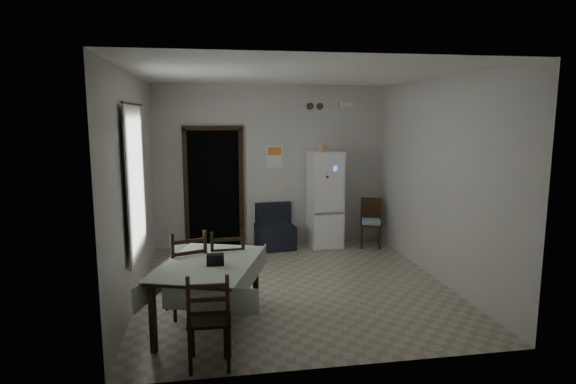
# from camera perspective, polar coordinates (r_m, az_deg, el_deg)

# --- Properties ---
(ground) EXTENTS (4.50, 4.50, 0.00)m
(ground) POSITION_cam_1_polar(r_m,az_deg,el_deg) (6.89, 0.71, -10.98)
(ground) COLOR #A39A85
(ground) RESTS_ON ground
(ceiling) EXTENTS (4.20, 4.50, 0.02)m
(ceiling) POSITION_cam_1_polar(r_m,az_deg,el_deg) (6.49, 0.77, 13.82)
(ceiling) COLOR white
(ceiling) RESTS_ON ground
(wall_back) EXTENTS (4.20, 0.02, 2.90)m
(wall_back) POSITION_cam_1_polar(r_m,az_deg,el_deg) (8.74, -1.94, 3.10)
(wall_back) COLOR beige
(wall_back) RESTS_ON ground
(wall_front) EXTENTS (4.20, 0.02, 2.90)m
(wall_front) POSITION_cam_1_polar(r_m,az_deg,el_deg) (4.37, 6.09, -3.07)
(wall_front) COLOR beige
(wall_front) RESTS_ON ground
(wall_left) EXTENTS (0.02, 4.50, 2.90)m
(wall_left) POSITION_cam_1_polar(r_m,az_deg,el_deg) (6.49, -17.81, 0.55)
(wall_left) COLOR beige
(wall_left) RESTS_ON ground
(wall_right) EXTENTS (0.02, 4.50, 2.90)m
(wall_right) POSITION_cam_1_polar(r_m,az_deg,el_deg) (7.21, 17.38, 1.39)
(wall_right) COLOR beige
(wall_right) RESTS_ON ground
(doorway) EXTENTS (1.06, 0.52, 2.22)m
(doorway) POSITION_cam_1_polar(r_m,az_deg,el_deg) (8.91, -8.80, 0.59)
(doorway) COLOR black
(doorway) RESTS_ON ground
(window_recess) EXTENTS (0.10, 1.20, 1.60)m
(window_recess) POSITION_cam_1_polar(r_m,az_deg,el_deg) (6.29, -18.55, 1.17)
(window_recess) COLOR silver
(window_recess) RESTS_ON ground
(curtain) EXTENTS (0.02, 1.45, 1.85)m
(curtain) POSITION_cam_1_polar(r_m,az_deg,el_deg) (6.28, -17.56, 1.20)
(curtain) COLOR beige
(curtain) RESTS_ON ground
(curtain_rod) EXTENTS (0.02, 1.60, 0.02)m
(curtain_rod) POSITION_cam_1_polar(r_m,az_deg,el_deg) (6.22, -17.89, 9.90)
(curtain_rod) COLOR black
(curtain_rod) RESTS_ON ground
(calendar) EXTENTS (0.28, 0.02, 0.40)m
(calendar) POSITION_cam_1_polar(r_m,az_deg,el_deg) (8.72, -1.60, 4.21)
(calendar) COLOR white
(calendar) RESTS_ON ground
(calendar_image) EXTENTS (0.24, 0.01, 0.14)m
(calendar_image) POSITION_cam_1_polar(r_m,az_deg,el_deg) (8.70, -1.60, 4.86)
(calendar_image) COLOR orange
(calendar_image) RESTS_ON ground
(light_switch) EXTENTS (0.08, 0.02, 0.12)m
(light_switch) POSITION_cam_1_polar(r_m,az_deg,el_deg) (8.79, -0.94, 0.84)
(light_switch) COLOR beige
(light_switch) RESTS_ON ground
(vent_left) EXTENTS (0.12, 0.03, 0.12)m
(vent_left) POSITION_cam_1_polar(r_m,az_deg,el_deg) (8.80, 2.63, 10.11)
(vent_left) COLOR brown
(vent_left) RESTS_ON ground
(vent_right) EXTENTS (0.12, 0.03, 0.12)m
(vent_right) POSITION_cam_1_polar(r_m,az_deg,el_deg) (8.84, 3.79, 10.10)
(vent_right) COLOR brown
(vent_right) RESTS_ON ground
(emergency_light) EXTENTS (0.25, 0.07, 0.09)m
(emergency_light) POSITION_cam_1_polar(r_m,az_deg,el_deg) (8.94, 6.81, 10.24)
(emergency_light) COLOR white
(emergency_light) RESTS_ON ground
(fridge) EXTENTS (0.59, 0.59, 1.73)m
(fridge) POSITION_cam_1_polar(r_m,az_deg,el_deg) (8.68, 4.44, -0.85)
(fridge) COLOR white
(fridge) RESTS_ON ground
(tan_cone) EXTENTS (0.23, 0.23, 0.17)m
(tan_cone) POSITION_cam_1_polar(r_m,az_deg,el_deg) (8.53, 4.18, 5.43)
(tan_cone) COLOR tan
(tan_cone) RESTS_ON fridge
(navy_seat) EXTENTS (0.71, 0.70, 0.79)m
(navy_seat) POSITION_cam_1_polar(r_m,az_deg,el_deg) (8.61, -1.54, -4.13)
(navy_seat) COLOR black
(navy_seat) RESTS_ON ground
(corner_chair) EXTENTS (0.48, 0.48, 0.87)m
(corner_chair) POSITION_cam_1_polar(r_m,az_deg,el_deg) (8.82, 9.82, -3.66)
(corner_chair) COLOR black
(corner_chair) RESTS_ON ground
(dining_table) EXTENTS (1.39, 1.70, 0.77)m
(dining_table) POSITION_cam_1_polar(r_m,az_deg,el_deg) (5.55, -9.27, -11.98)
(dining_table) COLOR #A7B79D
(dining_table) RESTS_ON ground
(black_bag) EXTENTS (0.19, 0.12, 0.12)m
(black_bag) POSITION_cam_1_polar(r_m,az_deg,el_deg) (5.30, -8.61, -7.92)
(black_bag) COLOR black
(black_bag) RESTS_ON dining_table
(dining_chair_far_left) EXTENTS (0.57, 0.57, 1.04)m
(dining_chair_far_left) POSITION_cam_1_polar(r_m,az_deg,el_deg) (5.95, -12.09, -9.18)
(dining_chair_far_left) COLOR black
(dining_chair_far_left) RESTS_ON ground
(dining_chair_far_right) EXTENTS (0.46, 0.46, 1.00)m
(dining_chair_far_right) POSITION_cam_1_polar(r_m,az_deg,el_deg) (6.09, -7.31, -8.82)
(dining_chair_far_right) COLOR black
(dining_chair_far_right) RESTS_ON ground
(dining_chair_near_head) EXTENTS (0.42, 0.42, 0.95)m
(dining_chair_near_head) POSITION_cam_1_polar(r_m,az_deg,el_deg) (4.75, -9.31, -14.51)
(dining_chair_near_head) COLOR black
(dining_chair_near_head) RESTS_ON ground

